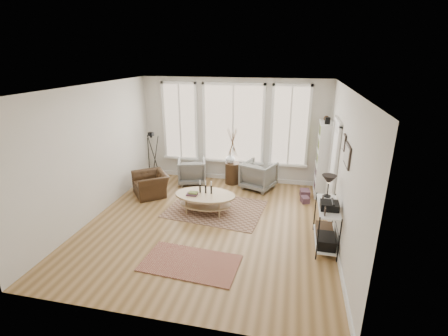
% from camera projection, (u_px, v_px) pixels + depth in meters
% --- Properties ---
extents(room, '(5.50, 5.54, 2.90)m').
position_uv_depth(room, '(209.00, 161.00, 6.58)').
color(room, '#9F7949').
rests_on(room, ground).
extents(bay_window, '(4.14, 0.12, 2.24)m').
position_uv_depth(bay_window, '(233.00, 126.00, 9.00)').
color(bay_window, tan).
rests_on(bay_window, ground).
extents(door, '(0.09, 1.06, 2.22)m').
position_uv_depth(door, '(333.00, 167.00, 7.21)').
color(door, silver).
rests_on(door, ground).
extents(bookcase, '(0.31, 0.85, 2.06)m').
position_uv_depth(bookcase, '(323.00, 159.00, 8.28)').
color(bookcase, white).
rests_on(bookcase, ground).
extents(low_shelf, '(0.38, 1.08, 1.30)m').
position_uv_depth(low_shelf, '(327.00, 221.00, 6.12)').
color(low_shelf, white).
rests_on(low_shelf, ground).
extents(wall_art, '(0.04, 0.88, 0.44)m').
position_uv_depth(wall_art, '(346.00, 152.00, 5.65)').
color(wall_art, black).
rests_on(wall_art, ground).
extents(rug_main, '(2.37, 1.89, 0.01)m').
position_uv_depth(rug_main, '(216.00, 209.00, 7.72)').
color(rug_main, brown).
rests_on(rug_main, ground).
extents(rug_runner, '(1.75, 1.05, 0.01)m').
position_uv_depth(rug_runner, '(190.00, 263.00, 5.71)').
color(rug_runner, maroon).
rests_on(rug_runner, ground).
extents(coffee_table, '(1.41, 0.90, 0.65)m').
position_uv_depth(coffee_table, '(205.00, 198.00, 7.48)').
color(coffee_table, tan).
rests_on(coffee_table, ground).
extents(armchair_left, '(0.95, 0.97, 0.71)m').
position_uv_depth(armchair_left, '(192.00, 171.00, 9.18)').
color(armchair_left, gray).
rests_on(armchair_left, ground).
extents(armchair_right, '(1.05, 1.06, 0.75)m').
position_uv_depth(armchair_right, '(259.00, 175.00, 8.81)').
color(armchair_right, gray).
rests_on(armchair_right, ground).
extents(side_table, '(0.40, 0.40, 1.69)m').
position_uv_depth(side_table, '(233.00, 156.00, 9.00)').
color(side_table, '#3A2414').
rests_on(side_table, ground).
extents(vase, '(0.28, 0.28, 0.28)m').
position_uv_depth(vase, '(230.00, 158.00, 9.05)').
color(vase, silver).
rests_on(vase, side_table).
extents(accent_chair, '(1.20, 1.18, 0.59)m').
position_uv_depth(accent_chair, '(151.00, 184.00, 8.42)').
color(accent_chair, '#3A2414').
rests_on(accent_chair, ground).
extents(tripod_camera, '(0.50, 0.50, 1.42)m').
position_uv_depth(tripod_camera, '(153.00, 158.00, 9.31)').
color(tripod_camera, black).
rests_on(tripod_camera, ground).
extents(book_stack_near, '(0.26, 0.32, 0.19)m').
position_uv_depth(book_stack_near, '(305.00, 193.00, 8.35)').
color(book_stack_near, maroon).
rests_on(book_stack_near, ground).
extents(book_stack_far, '(0.25, 0.28, 0.15)m').
position_uv_depth(book_stack_far, '(305.00, 200.00, 8.04)').
color(book_stack_far, maroon).
rests_on(book_stack_far, ground).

